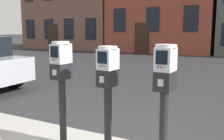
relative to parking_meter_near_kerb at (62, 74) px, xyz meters
The scene contains 3 objects.
parking_meter_near_kerb is the anchor object (origin of this frame).
parking_meter_twin_adjacent 0.66m from the parking_meter_near_kerb, ahead, with size 0.23×0.26×1.28m.
parking_meter_end_of_row 1.32m from the parking_meter_near_kerb, ahead, with size 0.23×0.26×1.31m.
Camera 1 is at (1.74, -2.83, 1.59)m, focal length 41.64 mm.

